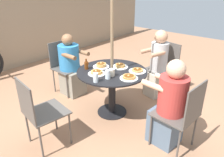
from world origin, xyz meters
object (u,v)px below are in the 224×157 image
diner_west (169,107)px  diner_east (71,68)px  patio_chair_east (64,63)px  drinking_glass_a (108,74)px  coffee_cup (112,73)px  pancake_plate_a (120,66)px  diner_north (157,66)px  pancake_plate_d (101,66)px  pancake_plate_e (137,70)px  pancake_plate_c (129,77)px  patio_chair_north (164,65)px  patio_chair_west (183,112)px  patio_chair_south (38,110)px  pancake_plate_b (97,73)px  patio_table (112,81)px  drinking_glass_b (96,78)px  syrup_bottle (86,65)px

diner_west → diner_east: bearing=91.8°
patio_chair_east → drinking_glass_a: bearing=79.6°
coffee_cup → drinking_glass_a: 0.10m
drinking_glass_a → diner_east: bearing=76.6°
patio_chair_east → pancake_plate_a: size_ratio=3.73×
diner_north → pancake_plate_d: size_ratio=4.75×
patio_chair_east → pancake_plate_e: (0.20, -1.49, 0.20)m
pancake_plate_c → patio_chair_north: bearing=4.2°
patio_chair_north → diner_east: bearing=54.8°
patio_chair_west → pancake_plate_d: size_ratio=3.73×
diner_west → patio_chair_south: bearing=137.8°
diner_east → pancake_plate_c: size_ratio=4.43×
diner_north → pancake_plate_b: size_ratio=4.75×
pancake_plate_c → diner_north: bearing=7.1°
patio_table → drinking_glass_b: 0.50m
pancake_plate_e → patio_chair_north: bearing=2.1°
diner_east → diner_west: bearing=88.2°
pancake_plate_b → drinking_glass_b: size_ratio=1.98×
pancake_plate_d → patio_chair_north: bearing=-23.4°
patio_chair_south → pancake_plate_e: 1.49m
drinking_glass_a → drinking_glass_b: bearing=164.7°
drinking_glass_b → coffee_cup: bearing=-8.1°
diner_west → pancake_plate_e: size_ratio=4.59×
patio_chair_north → drinking_glass_b: (-1.59, 0.19, 0.25)m
pancake_plate_e → drinking_glass_a: size_ratio=2.04×
pancake_plate_b → pancake_plate_a: bearing=-12.3°
pancake_plate_d → patio_chair_west: bearing=-94.3°
patio_chair_south → coffee_cup: patio_chair_south is taller
diner_north → diner_west: 1.32m
patio_chair_east → coffee_cup: (-0.18, -1.31, 0.24)m
patio_chair_north → syrup_bottle: size_ratio=5.80×
coffee_cup → patio_table: bearing=39.7°
diner_west → patio_chair_east: bearing=91.9°
patio_table → patio_chair_west: size_ratio=1.11×
patio_chair_north → coffee_cup: patio_chair_north is taller
pancake_plate_e → diner_west: bearing=-114.1°
patio_chair_north → patio_chair_south: 2.38m
pancake_plate_e → drinking_glass_b: drinking_glass_b is taller
drinking_glass_a → pancake_plate_d: bearing=55.1°
patio_chair_north → pancake_plate_d: size_ratio=3.73×
coffee_cup → drinking_glass_a: bearing=-174.0°
patio_table → diner_west: bearing=-94.9°
diner_north → patio_chair_south: diner_north is taller
patio_table → patio_chair_south: (-1.18, 0.17, -0.01)m
patio_chair_north → diner_north: bearing=90.0°
patio_chair_north → patio_chair_west: (-1.26, -0.92, 0.00)m
patio_table → pancake_plate_a: size_ratio=4.16×
pancake_plate_e → drinking_glass_b: size_ratio=1.98×
patio_chair_east → patio_chair_south: same height
patio_chair_north → pancake_plate_d: patio_chair_north is taller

